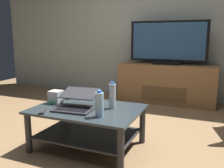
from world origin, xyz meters
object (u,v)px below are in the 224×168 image
Objects in this scene: water_bottle_near at (112,96)px; tv_remote at (43,111)px; television at (168,44)px; media_cabinet at (166,84)px; cell_phone at (68,98)px; coffee_table at (88,120)px; laptop at (76,103)px; router_box at (56,97)px; water_bottle_far at (100,104)px.

tv_remote is (-0.54, -0.36, -0.11)m from water_bottle_near.
tv_remote is at bearing -107.40° from television.
cell_phone is at bearing -113.45° from media_cabinet.
water_bottle_near reaches higher than cell_phone.
laptop is at bearing -144.94° from coffee_table.
laptop is at bearing -103.11° from media_cabinet.
water_bottle_near is at bearing 5.02° from router_box.
media_cabinet is 2.11m from laptop.
water_bottle_near is at bearing -94.91° from media_cabinet.
television is at bearing 106.02° from cell_phone.
television is 4.75× the size of water_bottle_near.
water_bottle_far reaches higher than coffee_table.
tv_remote is at bearing -107.24° from media_cabinet.
water_bottle_far is (-0.17, -2.18, 0.19)m from media_cabinet.
cell_phone is at bearing 134.06° from laptop.
water_bottle_near is at bearing 24.93° from laptop.
media_cabinet reaches higher than water_bottle_far.
router_box is at bearing -174.98° from water_bottle_near.
laptop is 1.61× the size of water_bottle_near.
coffee_table is at bearing 12.32° from tv_remote.
cell_phone is (-0.76, -1.74, -0.57)m from television.
water_bottle_far is at bearing -40.36° from coffee_table.
tv_remote is at bearing -146.39° from water_bottle_near.
media_cabinet is 2.37m from tv_remote.
television is 2.94× the size of laptop.
water_bottle_far is at bearing 4.45° from cell_phone.
water_bottle_far is (0.61, -0.22, 0.04)m from router_box.
cell_phone is (-0.60, 0.42, -0.10)m from water_bottle_far.
television reaches higher than router_box.
cell_phone is at bearing 166.10° from water_bottle_near.
router_box is at bearing -111.79° from television.
laptop is 3.19× the size of router_box.
tv_remote is (-0.54, -0.08, -0.10)m from water_bottle_far.
water_bottle_far is 0.74m from cell_phone.
laptop is at bearing 14.46° from tv_remote.
water_bottle_near is at bearing 89.70° from water_bottle_far.
media_cabinet is 1.92m from water_bottle_near.
coffee_table is 0.46m from cell_phone.
water_bottle_near is at bearing 25.83° from cell_phone.
coffee_table is at bearing -101.19° from television.
coffee_table is 2.12m from television.
television is at bearing 85.03° from water_bottle_near.
television reaches higher than water_bottle_near.
laptop is (-0.09, -0.06, 0.18)m from coffee_table.
router_box is 0.21m from cell_phone.
water_bottle_near is (-0.16, -1.91, 0.21)m from media_cabinet.
coffee_table is at bearing -101.08° from media_cabinet.
television reaches higher than media_cabinet.
water_bottle_far is at bearing -20.04° from tv_remote.
media_cabinet is (0.39, 1.99, 0.04)m from coffee_table.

